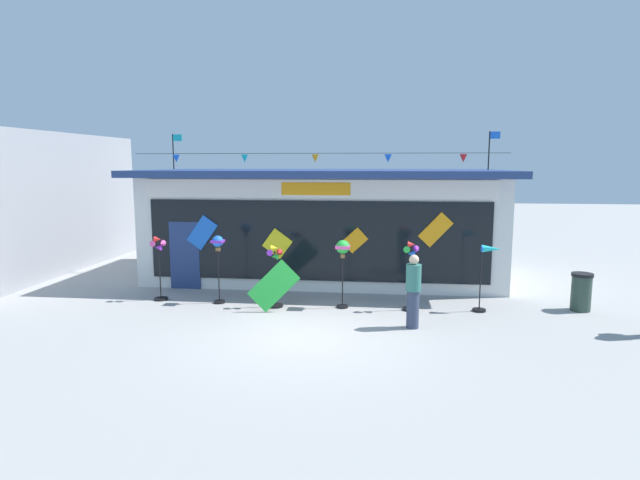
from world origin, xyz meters
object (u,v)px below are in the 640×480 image
Objects in this scene: wind_spinner_right at (411,267)px; kite_shop_building at (325,222)px; wind_spinner_far_left at (159,261)px; person_mid_plaza at (413,291)px; wind_spinner_left at (218,251)px; trash_bin at (581,292)px; wind_spinner_far_right at (487,267)px; wind_spinner_center_right at (343,253)px; wind_spinner_center_left at (275,271)px; display_kite_on_ground at (274,286)px.

kite_shop_building is at bearing 122.38° from wind_spinner_right.
wind_spinner_far_left reaches higher than person_mid_plaza.
trash_bin is at bearing 2.21° from wind_spinner_left.
wind_spinner_far_right is at bearing -41.53° from kite_shop_building.
wind_spinner_right is 1.89m from wind_spinner_far_right.
wind_spinner_center_right is at bearing -29.07° from person_mid_plaza.
wind_spinner_far_right reaches higher than trash_bin.
wind_spinner_far_right is (3.60, 0.06, -0.28)m from wind_spinner_center_right.
person_mid_plaza is at bearing -21.39° from wind_spinner_center_left.
trash_bin is at bearing -27.63° from kite_shop_building.
wind_spinner_left is at bearing -177.79° from trash_bin.
wind_spinner_right is (5.01, -0.13, -0.29)m from wind_spinner_left.
person_mid_plaza reaches higher than trash_bin.
wind_spinner_right is 1.84× the size of trash_bin.
wind_spinner_right is 1.05× the size of wind_spinner_far_right.
trash_bin is (6.00, 0.43, -0.94)m from wind_spinner_center_right.
wind_spinner_far_left is at bearing -1.81° from person_mid_plaza.
wind_spinner_left is 5.02m from wind_spinner_right.
kite_shop_building is 6.64× the size of wind_spinner_far_right.
wind_spinner_far_right is (4.48, -3.97, -0.62)m from kite_shop_building.
display_kite_on_ground is at bearing -172.63° from trash_bin.
wind_spinner_center_right is (3.29, -0.07, 0.01)m from wind_spinner_left.
wind_spinner_far_right is at bearing -0.73° from wind_spinner_far_left.
wind_spinner_center_right is 6.09m from trash_bin.
display_kite_on_ground is (-5.28, -0.63, -0.48)m from wind_spinner_far_right.
wind_spinner_right is at bearing -176.19° from wind_spinner_far_right.
wind_spinner_right is 3.46m from display_kite_on_ground.
trash_bin is at bearing 6.56° from wind_spinner_right.
kite_shop_building reaches higher than person_mid_plaza.
wind_spinner_left is at bearing -121.37° from kite_shop_building.
wind_spinner_right is 4.36m from trash_bin.
trash_bin is at bearing 4.10° from wind_spinner_center_right.
wind_spinner_far_right is 1.01× the size of person_mid_plaza.
wind_spinner_center_left is 0.51m from display_kite_on_ground.
wind_spinner_far_left is at bearing 174.40° from wind_spinner_center_left.
wind_spinner_left is 1.49× the size of display_kite_on_ground.
trash_bin is at bearing 7.37° from display_kite_on_ground.
wind_spinner_center_right is at bearing 18.52° from display_kite_on_ground.
wind_spinner_left is at bearing 172.12° from wind_spinner_center_left.
display_kite_on_ground is (-7.68, -0.99, 0.17)m from trash_bin.
wind_spinner_far_right is at bearing 2.24° from wind_spinner_center_left.
wind_spinner_right is (6.69, -0.23, 0.04)m from wind_spinner_far_left.
wind_spinner_far_right is 2.51m from trash_bin.
display_kite_on_ground is at bearing -171.61° from wind_spinner_right.
wind_spinner_center_right is at bearing -175.90° from trash_bin.
wind_spinner_far_left is at bearing -178.66° from trash_bin.
display_kite_on_ground is at bearing -3.16° from person_mid_plaza.
person_mid_plaza is at bearing -90.67° from wind_spinner_right.
wind_spinner_center_right is at bearing -77.68° from kite_shop_building.
wind_spinner_center_right reaches higher than wind_spinner_center_left.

